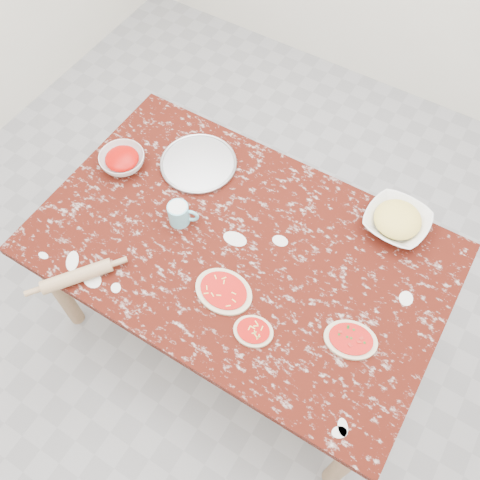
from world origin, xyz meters
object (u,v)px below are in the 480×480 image
object	(u,v)px
flour_mug	(180,214)
pizza_tray	(198,164)
worktable	(240,257)
cheese_bowl	(396,222)
sauce_bowl	(123,160)
rolling_pin	(77,276)

from	to	relation	value
flour_mug	pizza_tray	bearing A→B (deg)	109.69
worktable	cheese_bowl	bearing A→B (deg)	40.23
worktable	flour_mug	size ratio (longest dim) A/B	13.17
sauce_bowl	cheese_bowl	size ratio (longest dim) A/B	0.77
sauce_bowl	cheese_bowl	xyz separation A→B (m)	(1.12, 0.32, 0.00)
sauce_bowl	cheese_bowl	bearing A→B (deg)	15.81
pizza_tray	cheese_bowl	xyz separation A→B (m)	(0.84, 0.15, 0.02)
pizza_tray	worktable	bearing A→B (deg)	-34.95
flour_mug	sauce_bowl	bearing A→B (deg)	163.76
sauce_bowl	rolling_pin	xyz separation A→B (m)	(0.20, -0.53, -0.00)
pizza_tray	flour_mug	world-z (taller)	flour_mug
pizza_tray	rolling_pin	size ratio (longest dim) A/B	1.21
worktable	flour_mug	bearing A→B (deg)	-175.41
worktable	sauce_bowl	bearing A→B (deg)	172.22
flour_mug	rolling_pin	size ratio (longest dim) A/B	0.46
cheese_bowl	worktable	bearing A→B (deg)	-139.77
worktable	sauce_bowl	size ratio (longest dim) A/B	8.29
sauce_bowl	flour_mug	size ratio (longest dim) A/B	1.59
pizza_tray	flour_mug	bearing A→B (deg)	-70.31
pizza_tray	rolling_pin	xyz separation A→B (m)	(-0.08, -0.70, 0.02)
pizza_tray	sauce_bowl	bearing A→B (deg)	-148.55
worktable	flour_mug	world-z (taller)	flour_mug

